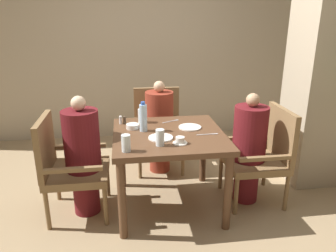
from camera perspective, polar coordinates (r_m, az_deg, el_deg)
ground_plane at (r=3.33m, az=0.12°, el=-13.48°), size 16.00×16.00×0.00m
wall_back at (r=4.87m, az=-3.32°, el=14.39°), size 8.00×0.06×2.80m
pillar_stone at (r=3.79m, az=25.55°, el=10.58°), size 0.57×0.57×2.70m
dining_table at (r=3.03m, az=0.13°, el=-3.09°), size 1.01×1.00×0.75m
chair_left_side at (r=3.11m, az=-17.22°, el=-6.34°), size 0.56×0.56×0.94m
diner_in_left_chair at (r=3.06m, az=-14.57°, el=-4.94°), size 0.32×0.32×1.13m
chair_far_side at (r=3.94m, az=-1.73°, el=-0.06°), size 0.56×0.56×0.94m
diner_in_far_chair at (r=3.78m, az=-1.50°, el=0.00°), size 0.32×0.32×1.08m
chair_right_side at (r=3.33m, az=16.22°, el=-4.49°), size 0.56×0.56×0.94m
diner_in_right_chair at (r=3.25m, az=13.89°, el=-3.65°), size 0.32×0.32×1.10m
plate_main_left at (r=2.86m, az=-1.28°, el=-2.04°), size 0.22×0.22×0.01m
plate_main_right at (r=3.13m, az=3.83°, el=-0.21°), size 0.22×0.22×0.01m
teacup_with_saucer at (r=2.74m, az=2.13°, el=-2.59°), size 0.12×0.12×0.06m
bowl_small at (r=3.12m, az=-6.18°, el=-0.05°), size 0.12×0.12×0.04m
water_bottle at (r=3.01m, az=-4.32°, el=1.48°), size 0.07×0.07×0.28m
glass_tall_near at (r=2.59m, az=-7.33°, el=-2.99°), size 0.07×0.07×0.14m
glass_tall_mid at (r=2.69m, az=-1.40°, el=-2.02°), size 0.07×0.07×0.14m
glass_tall_far at (r=3.27m, az=-4.62°, el=1.79°), size 0.07×0.07×0.14m
salt_shaker at (r=3.26m, az=-8.26°, el=1.04°), size 0.03×0.03×0.08m
pepper_shaker at (r=3.26m, az=-7.57°, el=1.03°), size 0.03×0.03×0.08m
fork_beside_plate at (r=3.32m, az=0.72°, el=0.87°), size 0.18×0.09×0.00m
knife_beside_plate at (r=2.97m, az=7.04°, el=-1.43°), size 0.20×0.02×0.00m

